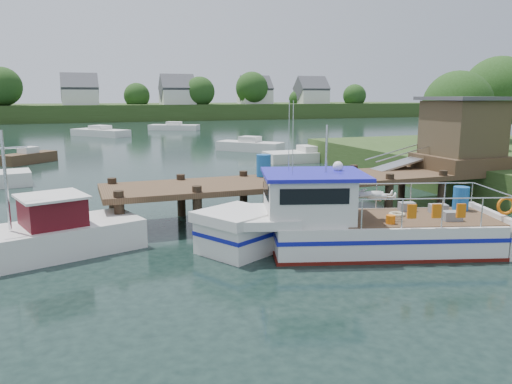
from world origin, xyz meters
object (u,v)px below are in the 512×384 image
object	(u,v)px
dock	(413,151)
moored_rowboat	(29,157)
moored_far	(174,127)
moored_b	(250,146)
lobster_boat	(345,224)
work_boat	(26,239)
moored_d	(100,132)
moored_c	(313,155)

from	to	relation	value
dock	moored_rowboat	xyz separation A→B (m)	(-16.12, 19.79, -1.83)
moored_far	moored_b	bearing A→B (deg)	-75.27
lobster_boat	dock	bearing A→B (deg)	55.17
dock	work_boat	bearing A→B (deg)	-171.13
dock	moored_b	distance (m)	21.71
moored_d	moored_b	bearing A→B (deg)	-71.38
moored_c	work_boat	bearing A→B (deg)	-124.46
lobster_boat	moored_rowboat	xyz separation A→B (m)	(-10.23, 24.48, -0.39)
lobster_boat	moored_rowboat	distance (m)	26.53
lobster_boat	moored_d	bearing A→B (deg)	111.97
dock	moored_far	distance (m)	49.27
dock	moored_b	bearing A→B (deg)	88.74
work_boat	moored_b	distance (m)	28.30
dock	moored_d	size ratio (longest dim) A/B	2.35
dock	moored_b	world-z (taller)	dock
moored_b	moored_d	size ratio (longest dim) A/B	0.75
moored_far	moored_rowboat	bearing A→B (deg)	-105.21
lobster_boat	moored_far	distance (m)	54.20
moored_rowboat	moored_b	size ratio (longest dim) A/B	0.68
moored_rowboat	moored_far	world-z (taller)	moored_far
dock	moored_far	size ratio (longest dim) A/B	2.44
moored_far	work_boat	bearing A→B (deg)	-92.61
moored_c	moored_b	bearing A→B (deg)	117.54
dock	lobster_boat	world-z (taller)	dock
moored_rowboat	moored_c	bearing A→B (deg)	-30.91
lobster_boat	work_boat	xyz separation A→B (m)	(-8.76, 2.40, -0.22)
work_boat	moored_b	bearing A→B (deg)	40.54
lobster_boat	moored_c	size ratio (longest dim) A/B	1.31
dock	moored_b	size ratio (longest dim) A/B	3.13
moored_b	dock	bearing A→B (deg)	-78.91
moored_far	moored_d	bearing A→B (deg)	-130.70
moored_b	moored_c	bearing A→B (deg)	-61.85
moored_rowboat	moored_c	distance (m)	19.50
work_boat	moored_rowboat	xyz separation A→B (m)	(-1.47, 22.07, -0.17)
work_boat	moored_c	size ratio (longest dim) A/B	0.99
moored_b	moored_c	size ratio (longest dim) A/B	0.76
lobster_boat	moored_c	xyz separation A→B (m)	(8.46, 18.92, -0.40)
moored_rowboat	lobster_boat	bearing A→B (deg)	-81.66
moored_far	moored_d	world-z (taller)	moored_d
lobster_boat	moored_far	bearing A→B (deg)	100.88
work_boat	moored_d	world-z (taller)	work_boat
dock	moored_rowboat	distance (m)	25.59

